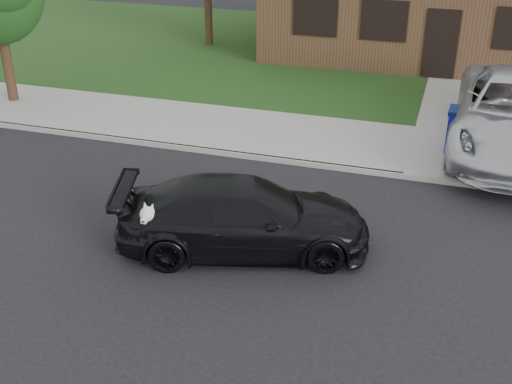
% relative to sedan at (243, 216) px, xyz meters
% --- Properties ---
extents(ground, '(120.00, 120.00, 0.00)m').
position_rel_sedan_xyz_m(ground, '(-1.34, 0.29, -0.64)').
color(ground, black).
rests_on(ground, ground).
extents(sidewalk, '(60.00, 3.00, 0.12)m').
position_rel_sedan_xyz_m(sidewalk, '(-1.34, 5.29, -0.58)').
color(sidewalk, gray).
rests_on(sidewalk, ground).
extents(curb, '(60.00, 0.12, 0.12)m').
position_rel_sedan_xyz_m(curb, '(-1.34, 3.79, -0.58)').
color(curb, gray).
rests_on(curb, ground).
extents(lawn, '(60.00, 13.00, 0.13)m').
position_rel_sedan_xyz_m(lawn, '(-1.34, 13.29, -0.58)').
color(lawn, '#193814').
rests_on(lawn, ground).
extents(driveway, '(4.50, 13.00, 0.14)m').
position_rel_sedan_xyz_m(driveway, '(4.66, 10.29, -0.57)').
color(driveway, gray).
rests_on(driveway, ground).
extents(sedan, '(4.74, 3.00, 1.28)m').
position_rel_sedan_xyz_m(sedan, '(0.00, 0.00, 0.00)').
color(sedan, black).
rests_on(sedan, ground).
extents(recycling_bin, '(0.66, 0.69, 1.04)m').
position_rel_sedan_xyz_m(recycling_bin, '(3.49, 5.41, 0.01)').
color(recycling_bin, '#0D108F').
rests_on(recycling_bin, sidewalk).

